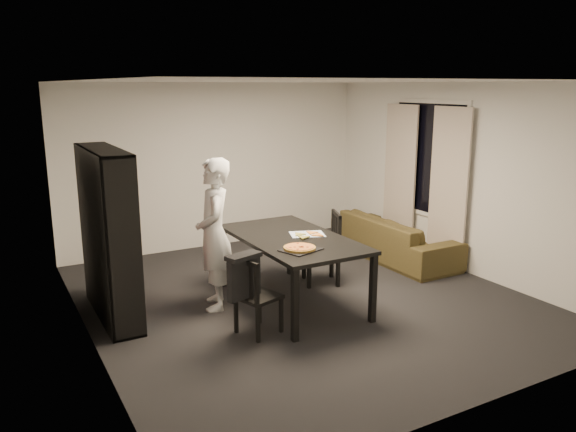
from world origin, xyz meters
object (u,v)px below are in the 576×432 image
chair_left (253,291)px  person (214,234)px  sofa (394,238)px  chair_right (328,243)px  bookshelf (108,234)px  dining_table (292,243)px  baking_tray (301,250)px  pepperoni_pizza (300,248)px

chair_left → person: size_ratio=0.48×
sofa → chair_right: bearing=106.2°
bookshelf → sofa: bookshelf is taller
dining_table → sofa: 2.41m
chair_right → baking_tray: bearing=-25.3°
chair_left → person: 1.00m
chair_left → baking_tray: 0.70m
bookshelf → chair_left: 1.76m
person → sofa: bearing=117.6°
bookshelf → chair_left: (1.16, -1.24, -0.47)m
bookshelf → chair_right: bearing=-5.6°
bookshelf → dining_table: bearing=-18.4°
person → baking_tray: (0.66, -0.85, -0.06)m
pepperoni_pizza → sofa: size_ratio=0.16×
bookshelf → sofa: 4.24m
chair_left → pepperoni_pizza: bearing=-100.3°
baking_tray → sofa: (2.41, 1.34, -0.51)m
chair_left → bookshelf: bearing=26.0°
pepperoni_pizza → sofa: pepperoni_pizza is taller
bookshelf → pepperoni_pizza: size_ratio=5.43×
bookshelf → baking_tray: bookshelf is taller
dining_table → baking_tray: bearing=-109.9°
baking_tray → pepperoni_pizza: size_ratio=1.14×
person → sofa: person is taller
bookshelf → baking_tray: bearing=-33.6°
baking_tray → sofa: size_ratio=0.18×
baking_tray → chair_left: bearing=-174.1°
chair_right → baking_tray: (-0.95, -0.91, 0.28)m
chair_left → sofa: (3.02, 1.40, -0.16)m
dining_table → bookshelf: bearing=161.6°
chair_right → sofa: (1.46, 0.42, -0.23)m
bookshelf → baking_tray: size_ratio=4.75×
bookshelf → baking_tray: (1.77, -1.18, -0.12)m
chair_left → baking_tray: size_ratio=2.11×
dining_table → person: bearing=158.8°
pepperoni_pizza → person: bearing=127.7°
person → baking_tray: bearing=56.2°
baking_tray → pepperoni_pizza: (-0.01, 0.01, 0.02)m
pepperoni_pizza → bookshelf: bearing=146.5°
chair_right → pepperoni_pizza: chair_right is taller
bookshelf → dining_table: 2.08m
chair_right → chair_left: bearing=-37.2°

